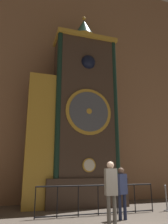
{
  "coord_description": "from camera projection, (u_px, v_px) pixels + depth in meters",
  "views": [
    {
      "loc": [
        -3.21,
        -4.81,
        1.59
      ],
      "look_at": [
        -0.05,
        5.18,
        4.34
      ],
      "focal_mm": 35.0,
      "sensor_mm": 36.0,
      "label": 1
    }
  ],
  "objects": [
    {
      "name": "cathedral_back_wall",
      "position": [
        77.0,
        76.0,
        12.67
      ],
      "size": [
        24.0,
        0.32,
        13.7
      ],
      "color": "#936B4C",
      "rests_on": "ground_plane"
    },
    {
      "name": "clock_tower",
      "position": [
        77.0,
        117.0,
        10.63
      ],
      "size": [
        4.58,
        1.81,
        9.87
      ],
      "color": "#423328",
      "rests_on": "ground_plane"
    },
    {
      "name": "railing_fence",
      "position": [
        98.0,
        198.0,
        7.91
      ],
      "size": [
        4.53,
        0.05,
        1.04
      ],
      "color": "black",
      "rests_on": "ground_plane"
    },
    {
      "name": "visitor_near",
      "position": [
        111.0,
        187.0,
        6.28
      ],
      "size": [
        0.37,
        0.26,
        1.81
      ],
      "rotation": [
        0.0,
        0.0,
        -0.13
      ],
      "color": "#58554F",
      "rests_on": "ground_plane"
    },
    {
      "name": "visitor_far",
      "position": [
        122.0,
        188.0,
        7.29
      ],
      "size": [
        0.39,
        0.31,
        1.65
      ],
      "rotation": [
        0.0,
        0.0,
        0.31
      ],
      "color": "#1B213A",
      "rests_on": "ground_plane"
    },
    {
      "name": "stanchion_post",
      "position": [
        167.0,
        202.0,
        8.64
      ],
      "size": [
        0.28,
        0.28,
        0.98
      ],
      "color": "gray",
      "rests_on": "ground_plane"
    }
  ]
}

